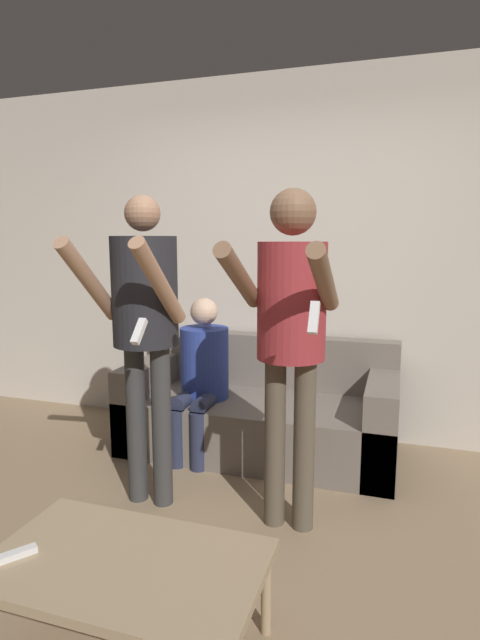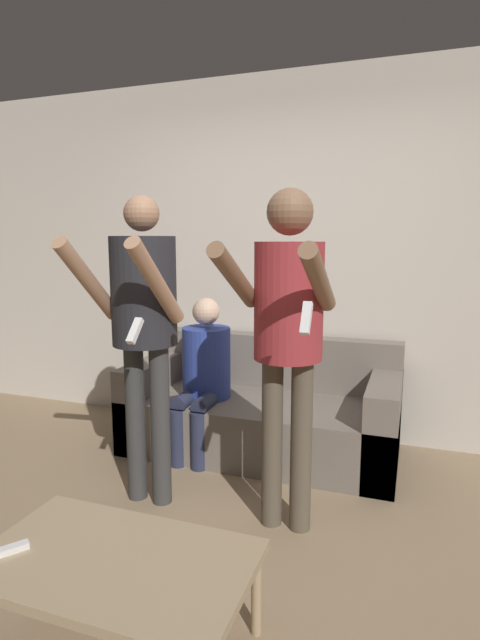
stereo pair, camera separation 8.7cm
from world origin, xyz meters
TOP-DOWN VIEW (x-y plane):
  - ground_plane at (0.00, 0.00)m, footprint 14.00×14.00m
  - wall_back at (0.00, 1.80)m, footprint 6.40×0.06m
  - couch at (-0.14, 1.35)m, footprint 1.88×0.84m
  - person_standing_left at (-0.54, 0.44)m, footprint 0.48×0.66m
  - person_standing_right at (0.27, 0.44)m, footprint 0.46×0.70m
  - person_seated at (-0.51, 1.18)m, footprint 0.34×0.54m
  - coffee_table at (-0.10, -0.55)m, footprint 0.98×0.59m
  - remote_on_table at (-0.48, -0.66)m, footprint 0.12×0.14m

SIDE VIEW (x-z plane):
  - ground_plane at x=0.00m, z-range 0.00..0.00m
  - couch at x=-0.14m, z-range -0.12..0.66m
  - coffee_table at x=-0.10m, z-range 0.15..0.53m
  - remote_on_table at x=-0.48m, z-range 0.38..0.40m
  - person_seated at x=-0.51m, z-range 0.05..1.14m
  - person_standing_left at x=-0.54m, z-range 0.23..1.96m
  - person_standing_right at x=0.27m, z-range 0.23..1.97m
  - wall_back at x=0.00m, z-range 0.00..2.70m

